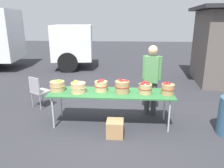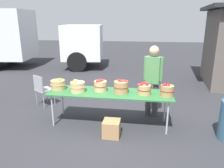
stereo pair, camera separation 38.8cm
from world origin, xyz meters
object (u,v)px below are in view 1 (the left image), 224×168
at_px(vendor_adult, 152,75).
at_px(apple_basket_green_0, 57,86).
at_px(apple_basket_red_3, 168,89).
at_px(apple_basket_green_1, 78,87).
at_px(apple_basket_red_2, 145,88).
at_px(apple_basket_red_0, 101,86).
at_px(apple_basket_red_1, 122,86).
at_px(produce_crate, 115,128).
at_px(market_table, 111,94).
at_px(folding_chair, 38,90).

bearing_deg(vendor_adult, apple_basket_green_0, 26.49).
bearing_deg(apple_basket_red_3, apple_basket_green_0, 178.00).
bearing_deg(apple_basket_green_1, apple_basket_red_2, 1.95).
xyz_separation_m(apple_basket_green_1, apple_basket_red_0, (0.49, 0.13, 0.01)).
distance_m(apple_basket_green_0, apple_basket_red_2, 1.94).
distance_m(apple_basket_red_1, apple_basket_red_2, 0.49).
height_order(apple_basket_green_0, apple_basket_red_0, apple_basket_red_0).
bearing_deg(apple_basket_red_0, produce_crate, -60.75).
bearing_deg(market_table, apple_basket_green_0, 178.47).
distance_m(market_table, apple_basket_red_3, 1.22).
bearing_deg(apple_basket_red_0, folding_chair, 157.74).
xyz_separation_m(apple_basket_red_3, folding_chair, (-3.19, 0.84, -0.36)).
relative_size(apple_basket_red_3, vendor_adult, 0.17).
bearing_deg(produce_crate, apple_basket_red_1, 77.22).
relative_size(apple_basket_green_0, apple_basket_red_3, 1.16).
height_order(apple_basket_red_3, vendor_adult, vendor_adult).
bearing_deg(market_table, apple_basket_red_3, -2.47).
relative_size(market_table, apple_basket_red_2, 8.96).
bearing_deg(apple_basket_red_0, market_table, -17.40).
bearing_deg(produce_crate, vendor_adult, 54.58).
height_order(apple_basket_red_2, vendor_adult, vendor_adult).
bearing_deg(apple_basket_red_3, market_table, 177.53).
distance_m(apple_basket_red_0, folding_chair, 1.93).
bearing_deg(folding_chair, apple_basket_red_3, -163.45).
distance_m(apple_basket_red_3, vendor_adult, 0.71).
bearing_deg(produce_crate, folding_chair, 147.52).
bearing_deg(apple_basket_green_0, apple_basket_red_1, -1.25).
height_order(apple_basket_red_1, produce_crate, apple_basket_red_1).
bearing_deg(apple_basket_red_2, apple_basket_red_0, 175.07).
relative_size(apple_basket_green_1, apple_basket_red_3, 1.16).
xyz_separation_m(apple_basket_red_3, vendor_adult, (-0.27, 0.65, 0.14)).
xyz_separation_m(apple_basket_green_0, vendor_adult, (2.13, 0.56, 0.14)).
distance_m(apple_basket_green_1, apple_basket_red_0, 0.50).
bearing_deg(vendor_adult, apple_basket_red_1, 52.51).
relative_size(apple_basket_green_1, apple_basket_red_1, 1.04).
xyz_separation_m(market_table, folding_chair, (-1.98, 0.79, -0.21)).
height_order(market_table, apple_basket_red_1, apple_basket_red_1).
relative_size(apple_basket_green_0, apple_basket_red_0, 1.12).
bearing_deg(apple_basket_red_2, apple_basket_green_0, 178.70).
relative_size(market_table, vendor_adult, 1.58).
height_order(market_table, apple_basket_red_3, apple_basket_red_3).
distance_m(apple_basket_green_1, folding_chair, 1.57).
distance_m(apple_basket_red_0, produce_crate, 1.00).
bearing_deg(folding_chair, apple_basket_red_0, -170.92).
height_order(apple_basket_red_0, apple_basket_red_1, apple_basket_red_1).
bearing_deg(vendor_adult, market_table, 44.24).
distance_m(market_table, apple_basket_red_0, 0.29).
height_order(apple_basket_red_2, apple_basket_red_3, apple_basket_red_3).
relative_size(apple_basket_green_1, apple_basket_red_2, 1.12).
xyz_separation_m(apple_basket_red_1, apple_basket_red_2, (0.49, -0.01, -0.02)).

